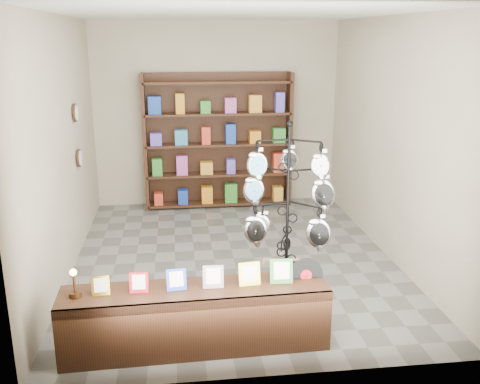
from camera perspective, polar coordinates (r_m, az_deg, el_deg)
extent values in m
plane|color=slate|center=(6.93, -0.68, -7.10)|extent=(5.00, 5.00, 0.00)
plane|color=#B9AD95|center=(8.94, -2.50, 8.22)|extent=(4.00, 0.00, 4.00)
plane|color=#B9AD95|center=(4.08, 3.14, -1.59)|extent=(4.00, 0.00, 4.00)
plane|color=#B9AD95|center=(6.58, -18.36, 4.48)|extent=(0.00, 5.00, 5.00)
plane|color=#B9AD95|center=(6.99, 15.88, 5.35)|extent=(0.00, 5.00, 5.00)
plane|color=white|center=(6.37, -0.77, 18.52)|extent=(5.00, 5.00, 0.00)
cylinder|color=black|center=(5.88, 4.84, -11.51)|extent=(0.48, 0.48, 0.03)
cylinder|color=black|center=(5.51, 5.07, -2.80)|extent=(0.04, 0.04, 1.91)
sphere|color=black|center=(5.27, 5.34, 7.26)|extent=(0.06, 0.06, 0.06)
ellipsoid|color=silver|center=(5.82, 5.03, -5.47)|extent=(0.11, 0.05, 0.20)
cube|color=#A57544|center=(5.38, 4.41, -7.20)|extent=(0.36, 0.07, 0.04)
cube|color=black|center=(5.00, -4.73, -13.25)|extent=(2.41, 0.55, 0.59)
cube|color=gold|center=(4.85, -14.65, -9.66)|extent=(0.15, 0.06, 0.17)
cube|color=#AB0D19|center=(4.82, -10.74, -9.49)|extent=(0.16, 0.06, 0.18)
cube|color=#263FA5|center=(4.81, -6.80, -9.28)|extent=(0.18, 0.06, 0.20)
cube|color=#E54C33|center=(4.82, -2.88, -9.02)|extent=(0.19, 0.07, 0.21)
cube|color=gold|center=(4.86, 1.00, -8.73)|extent=(0.20, 0.07, 0.22)
cube|color=#337233|center=(4.91, 4.43, -8.43)|extent=(0.21, 0.07, 0.23)
cylinder|color=black|center=(5.05, 7.07, -8.83)|extent=(0.33, 0.08, 0.32)
cylinder|color=#AB0D19|center=(5.05, 7.08, -8.84)|extent=(0.11, 0.03, 0.11)
cylinder|color=#482B14|center=(4.91, -17.16, -10.39)|extent=(0.11, 0.11, 0.04)
cylinder|color=#482B14|center=(4.86, -17.26, -9.36)|extent=(0.02, 0.02, 0.15)
sphere|color=#FFBF59|center=(4.82, -17.37, -8.19)|extent=(0.06, 0.06, 0.06)
cube|color=black|center=(8.95, -2.44, 5.63)|extent=(2.40, 0.04, 2.20)
cube|color=black|center=(8.78, -10.09, 5.19)|extent=(0.06, 0.36, 2.20)
cube|color=black|center=(8.96, 5.22, 5.60)|extent=(0.06, 0.36, 2.20)
cube|color=black|center=(9.05, -2.28, -1.10)|extent=(2.36, 0.36, 0.04)
cube|color=black|center=(8.91, -2.32, 1.97)|extent=(2.36, 0.36, 0.03)
cube|color=black|center=(8.80, -2.35, 5.12)|extent=(2.36, 0.36, 0.04)
cube|color=black|center=(8.72, -2.39, 8.35)|extent=(2.36, 0.36, 0.04)
cube|color=black|center=(8.66, -2.43, 11.63)|extent=(2.36, 0.36, 0.04)
cylinder|color=black|center=(7.30, -17.17, 8.08)|extent=(0.03, 0.24, 0.24)
cylinder|color=black|center=(7.40, -16.79, 3.49)|extent=(0.03, 0.24, 0.24)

